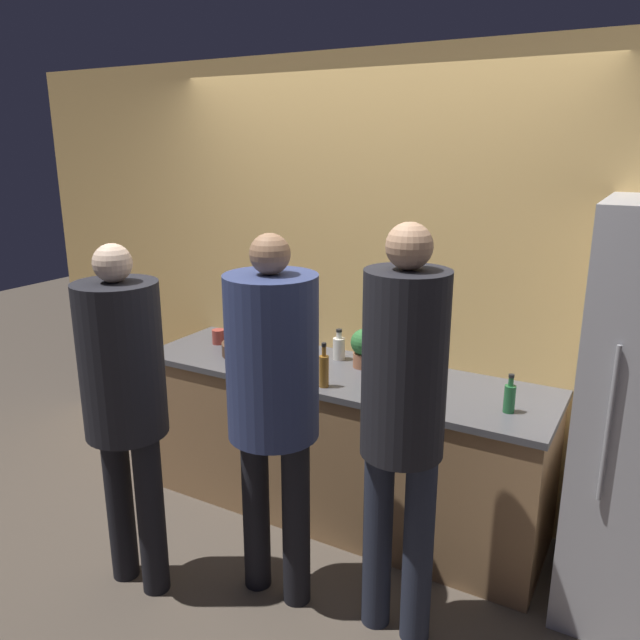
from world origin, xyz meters
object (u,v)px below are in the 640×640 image
at_px(bottle_amber, 324,370).
at_px(person_left, 124,389).
at_px(utensil_crock, 244,330).
at_px(bottle_clear, 339,348).
at_px(potted_plant, 364,347).
at_px(fruit_bowl, 252,348).
at_px(cup_yellow, 421,381).
at_px(cup_red, 218,337).
at_px(bottle_green, 510,397).
at_px(person_center, 273,384).
at_px(person_right, 403,405).

bearing_deg(bottle_amber, person_left, -127.07).
bearing_deg(bottle_amber, utensil_crock, 152.43).
relative_size(bottle_clear, potted_plant, 0.83).
distance_m(utensil_crock, potted_plant, 0.88).
bearing_deg(fruit_bowl, person_left, -88.03).
relative_size(person_left, potted_plant, 7.61).
height_order(cup_yellow, cup_red, cup_red).
bearing_deg(fruit_bowl, potted_plant, 10.39).
bearing_deg(bottle_green, bottle_amber, -170.67).
xyz_separation_m(fruit_bowl, cup_red, (-0.30, 0.06, 0.01)).
xyz_separation_m(bottle_green, potted_plant, (-0.86, 0.22, 0.04)).
bearing_deg(potted_plant, person_left, -119.16).
relative_size(person_center, bottle_green, 9.21).
bearing_deg(person_right, person_left, -164.75).
height_order(utensil_crock, cup_red, utensil_crock).
distance_m(person_left, cup_red, 1.15).
height_order(utensil_crock, bottle_amber, utensil_crock).
height_order(person_center, bottle_amber, person_center).
xyz_separation_m(bottle_clear, potted_plant, (0.18, -0.04, 0.05)).
xyz_separation_m(person_left, person_center, (0.63, 0.27, 0.05)).
bearing_deg(utensil_crock, potted_plant, -3.91).
height_order(person_left, person_center, person_center).
distance_m(fruit_bowl, bottle_clear, 0.53).
distance_m(person_center, fruit_bowl, 1.03).
xyz_separation_m(bottle_clear, bottle_green, (1.05, -0.27, 0.00)).
bearing_deg(utensil_crock, cup_yellow, -9.29).
bearing_deg(fruit_bowl, cup_yellow, -1.22).
bearing_deg(bottle_green, person_right, -115.65).
xyz_separation_m(person_center, bottle_amber, (-0.03, 0.52, -0.10)).
bearing_deg(cup_red, person_right, -26.19).
height_order(person_left, utensil_crock, person_left).
relative_size(utensil_crock, cup_yellow, 2.99).
bearing_deg(fruit_bowl, bottle_clear, 18.72).
distance_m(fruit_bowl, utensil_crock, 0.27).
xyz_separation_m(person_right, cup_red, (-1.56, 0.77, -0.16)).
bearing_deg(utensil_crock, fruit_bowl, -43.89).
height_order(person_right, fruit_bowl, person_right).
relative_size(bottle_clear, bottle_green, 0.97).
relative_size(person_left, person_center, 0.97).
bearing_deg(bottle_clear, potted_plant, -13.75).
distance_m(person_right, bottle_amber, 0.78).
bearing_deg(cup_yellow, cup_red, 176.59).
bearing_deg(person_center, utensil_crock, 132.07).
xyz_separation_m(person_center, bottle_clear, (-0.16, 0.94, -0.13)).
relative_size(bottle_green, cup_yellow, 2.30).
height_order(person_center, utensil_crock, person_center).
distance_m(person_center, potted_plant, 0.89).
bearing_deg(bottle_amber, potted_plant, 82.20).
distance_m(person_center, utensil_crock, 1.29).
height_order(person_center, person_right, person_right).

